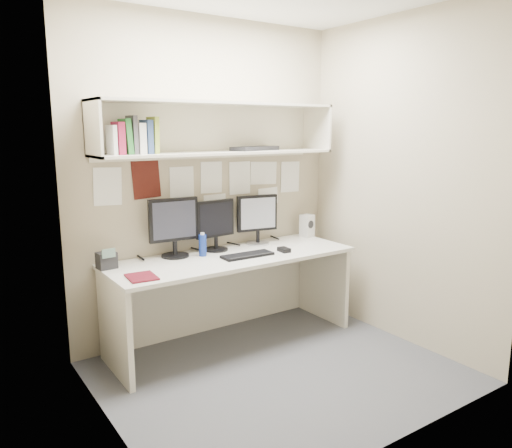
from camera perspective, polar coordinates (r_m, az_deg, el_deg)
floor at (r=3.73m, az=2.73°, el=-16.62°), size 2.40×2.00×0.01m
wall_back at (r=4.17m, az=-5.41°, el=5.04°), size 2.40×0.02×2.60m
wall_front at (r=2.62m, az=16.26°, el=1.19°), size 2.40×0.02×2.60m
wall_left at (r=2.79m, az=-17.17°, el=1.71°), size 0.02×2.00×2.60m
wall_right at (r=4.17m, az=16.27°, el=4.65°), size 0.02×2.00×2.60m
desk at (r=4.08m, az=-2.77°, el=-8.53°), size 2.00×0.70×0.73m
overhead_hutch at (r=4.03m, az=-4.53°, el=10.84°), size 2.00×0.38×0.40m
pinned_papers at (r=4.17m, az=-5.35°, el=4.35°), size 1.92×0.01×0.48m
monitor_left at (r=3.93m, az=-9.37°, el=-0.10°), size 0.40×0.22×0.46m
monitor_center at (r=4.10m, az=-4.68°, el=0.15°), size 0.36×0.20×0.42m
monitor_right at (r=4.31m, az=0.15°, el=0.79°), size 0.37×0.20×0.43m
keyboard at (r=3.93m, az=-0.99°, el=-3.59°), size 0.42×0.16×0.02m
mouse at (r=4.08m, az=3.21°, el=-2.95°), size 0.08×0.12×0.03m
speaker at (r=4.64m, az=5.85°, el=-0.19°), size 0.12×0.13×0.21m
blue_bottle at (r=3.95m, az=-6.12°, el=-2.40°), size 0.06×0.06×0.19m
maroon_notebook at (r=3.46m, az=-12.94°, el=-5.92°), size 0.20×0.24×0.01m
desk_phone at (r=3.74m, az=-16.71°, el=-3.98°), size 0.14×0.13×0.16m
book_stack at (r=3.70m, az=-13.82°, el=9.62°), size 0.34×0.17×0.27m
hutch_tray at (r=4.20m, az=-0.11°, el=8.64°), size 0.48×0.30×0.03m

